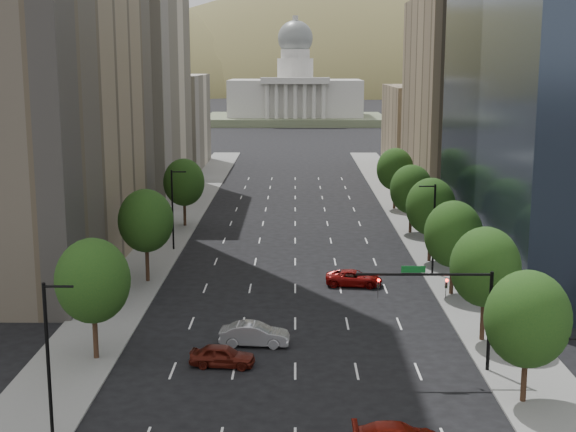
{
  "coord_description": "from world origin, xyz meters",
  "views": [
    {
      "loc": [
        -0.04,
        -21.1,
        20.67
      ],
      "look_at": [
        -0.61,
        44.0,
        8.0
      ],
      "focal_mm": 49.81,
      "sensor_mm": 36.0,
      "label": 1
    }
  ],
  "objects_px": {
    "capitol": "(295,98)",
    "car_silver": "(255,334)",
    "car_red_far": "(354,278)",
    "traffic_signal": "(454,298)",
    "car_maroon": "(223,356)"
  },
  "relations": [
    {
      "from": "car_maroon",
      "to": "car_red_far",
      "type": "relative_size",
      "value": 0.85
    },
    {
      "from": "car_red_far",
      "to": "capitol",
      "type": "bearing_deg",
      "value": 7.5
    },
    {
      "from": "traffic_signal",
      "to": "car_maroon",
      "type": "relative_size",
      "value": 2.03
    },
    {
      "from": "capitol",
      "to": "car_red_far",
      "type": "relative_size",
      "value": 11.38
    },
    {
      "from": "car_silver",
      "to": "car_red_far",
      "type": "relative_size",
      "value": 0.97
    },
    {
      "from": "traffic_signal",
      "to": "car_maroon",
      "type": "distance_m",
      "value": 16.16
    },
    {
      "from": "traffic_signal",
      "to": "capitol",
      "type": "relative_size",
      "value": 0.15
    },
    {
      "from": "traffic_signal",
      "to": "capitol",
      "type": "xyz_separation_m",
      "value": [
        -10.53,
        219.71,
        3.4
      ]
    },
    {
      "from": "capitol",
      "to": "car_silver",
      "type": "height_order",
      "value": "capitol"
    },
    {
      "from": "traffic_signal",
      "to": "car_red_far",
      "type": "distance_m",
      "value": 22.09
    },
    {
      "from": "capitol",
      "to": "car_silver",
      "type": "xyz_separation_m",
      "value": [
        -3.0,
        -214.71,
        -7.73
      ]
    },
    {
      "from": "capitol",
      "to": "car_maroon",
      "type": "height_order",
      "value": "capitol"
    },
    {
      "from": "car_maroon",
      "to": "car_silver",
      "type": "relative_size",
      "value": 0.88
    },
    {
      "from": "capitol",
      "to": "car_silver",
      "type": "distance_m",
      "value": 214.87
    },
    {
      "from": "car_silver",
      "to": "car_red_far",
      "type": "distance_m",
      "value": 18.15
    }
  ]
}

